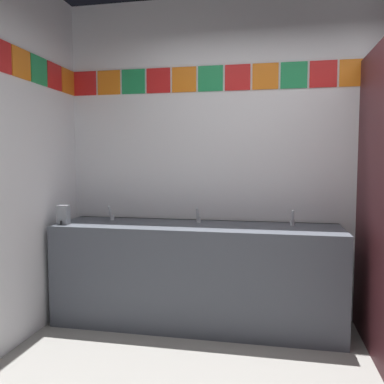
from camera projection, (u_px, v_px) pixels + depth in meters
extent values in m
cube|color=silver|center=(292.00, 158.00, 3.42)|extent=(4.00, 0.08, 2.79)
cube|color=red|center=(85.00, 84.00, 3.68)|extent=(0.22, 0.01, 0.22)
cube|color=orange|center=(109.00, 83.00, 3.64)|extent=(0.22, 0.01, 0.22)
cube|color=#1E8C4C|center=(133.00, 82.00, 3.59)|extent=(0.22, 0.01, 0.22)
cube|color=red|center=(158.00, 81.00, 3.55)|extent=(0.22, 0.01, 0.22)
cube|color=orange|center=(184.00, 80.00, 3.50)|extent=(0.22, 0.01, 0.22)
cube|color=#1E8C4C|center=(210.00, 78.00, 3.45)|extent=(0.22, 0.01, 0.22)
cube|color=red|center=(238.00, 77.00, 3.41)|extent=(0.22, 0.01, 0.22)
cube|color=orange|center=(265.00, 76.00, 3.36)|extent=(0.22, 0.01, 0.22)
cube|color=#1E8C4C|center=(294.00, 75.00, 3.32)|extent=(0.22, 0.01, 0.22)
cube|color=red|center=(323.00, 74.00, 3.27)|extent=(0.22, 0.01, 0.22)
cube|color=orange|center=(353.00, 73.00, 3.23)|extent=(0.22, 0.01, 0.22)
cube|color=#1E8C4C|center=(384.00, 71.00, 3.18)|extent=(0.22, 0.01, 0.22)
cube|color=red|center=(1.00, 55.00, 2.70)|extent=(0.01, 0.22, 0.22)
cube|color=orange|center=(21.00, 63.00, 2.92)|extent=(0.01, 0.22, 0.22)
cube|color=#1E8C4C|center=(39.00, 70.00, 3.15)|extent=(0.01, 0.22, 0.22)
cube|color=red|center=(55.00, 76.00, 3.37)|extent=(0.01, 0.22, 0.22)
cube|color=orange|center=(68.00, 82.00, 3.60)|extent=(0.01, 0.22, 0.22)
cube|color=#4C515B|center=(196.00, 275.00, 3.31)|extent=(2.35, 0.60, 0.84)
cube|color=#4C515B|center=(202.00, 224.00, 3.56)|extent=(2.35, 0.03, 0.08)
cylinder|color=white|center=(106.00, 229.00, 3.41)|extent=(0.34, 0.34, 0.10)
cylinder|color=white|center=(195.00, 232.00, 3.25)|extent=(0.34, 0.34, 0.10)
cylinder|color=white|center=(294.00, 236.00, 3.10)|extent=(0.34, 0.34, 0.10)
cylinder|color=silver|center=(112.00, 217.00, 3.54)|extent=(0.04, 0.04, 0.05)
cylinder|color=silver|center=(110.00, 210.00, 3.48)|extent=(0.02, 0.06, 0.09)
cylinder|color=silver|center=(198.00, 220.00, 3.39)|extent=(0.04, 0.04, 0.05)
cylinder|color=silver|center=(197.00, 213.00, 3.33)|extent=(0.02, 0.06, 0.09)
cylinder|color=silver|center=(293.00, 223.00, 3.23)|extent=(0.04, 0.04, 0.05)
cylinder|color=silver|center=(293.00, 215.00, 3.18)|extent=(0.02, 0.06, 0.09)
cube|color=gray|center=(63.00, 215.00, 3.31)|extent=(0.09, 0.07, 0.16)
cylinder|color=black|center=(61.00, 223.00, 3.27)|extent=(0.02, 0.02, 0.03)
cube|color=#471E23|center=(383.00, 204.00, 2.59)|extent=(0.04, 1.45, 2.17)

